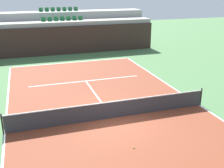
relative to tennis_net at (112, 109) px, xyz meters
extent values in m
plane|color=#477042|center=(0.00, 0.00, -0.51)|extent=(80.00, 80.00, 0.00)
cube|color=brown|center=(0.00, 0.00, -0.50)|extent=(11.00, 24.00, 0.01)
cube|color=white|center=(0.00, 11.95, -0.50)|extent=(11.00, 0.10, 0.00)
cube|color=white|center=(-5.45, 0.00, -0.50)|extent=(0.10, 24.00, 0.00)
cube|color=white|center=(5.45, 0.00, -0.50)|extent=(0.10, 24.00, 0.00)
cube|color=white|center=(0.00, 6.40, -0.50)|extent=(8.26, 0.10, 0.00)
cube|color=white|center=(0.00, 3.20, -0.50)|extent=(0.10, 6.40, 0.00)
cube|color=#33231E|center=(0.00, 15.48, 0.91)|extent=(19.13, 0.30, 2.84)
cube|color=#9E9E99|center=(0.00, 16.83, 1.12)|extent=(19.13, 2.40, 3.25)
cube|color=#9E9E99|center=(0.00, 19.23, 1.50)|extent=(19.13, 2.40, 4.02)
cube|color=#1E6633|center=(-1.94, 16.83, 2.76)|extent=(0.44, 0.44, 0.04)
cube|color=#1E6633|center=(-1.94, 17.03, 2.98)|extent=(0.44, 0.04, 0.40)
cube|color=#1E6633|center=(-1.29, 16.83, 2.76)|extent=(0.44, 0.44, 0.04)
cube|color=#1E6633|center=(-1.29, 17.03, 2.98)|extent=(0.44, 0.04, 0.40)
cube|color=#1E6633|center=(-0.65, 16.83, 2.76)|extent=(0.44, 0.44, 0.04)
cube|color=#1E6633|center=(-0.65, 17.03, 2.98)|extent=(0.44, 0.04, 0.40)
cube|color=#1E6633|center=(0.00, 16.83, 2.76)|extent=(0.44, 0.44, 0.04)
cube|color=#1E6633|center=(0.00, 17.03, 2.98)|extent=(0.44, 0.04, 0.40)
cube|color=#1E6633|center=(0.65, 16.83, 2.76)|extent=(0.44, 0.44, 0.04)
cube|color=#1E6633|center=(0.65, 17.03, 2.98)|extent=(0.44, 0.04, 0.40)
cube|color=#1E6633|center=(1.29, 16.83, 2.76)|extent=(0.44, 0.44, 0.04)
cube|color=#1E6633|center=(1.29, 17.03, 2.98)|extent=(0.44, 0.04, 0.40)
cube|color=#1E6633|center=(1.94, 16.83, 2.76)|extent=(0.44, 0.44, 0.04)
cube|color=#1E6633|center=(1.94, 17.03, 2.98)|extent=(0.44, 0.04, 0.40)
cube|color=#1E6633|center=(-1.94, 19.23, 3.53)|extent=(0.44, 0.44, 0.04)
cube|color=#1E6633|center=(-1.94, 19.43, 3.75)|extent=(0.44, 0.04, 0.40)
cube|color=#1E6633|center=(-1.29, 19.23, 3.53)|extent=(0.44, 0.44, 0.04)
cube|color=#1E6633|center=(-1.29, 19.43, 3.75)|extent=(0.44, 0.04, 0.40)
cube|color=#1E6633|center=(-0.65, 19.23, 3.53)|extent=(0.44, 0.44, 0.04)
cube|color=#1E6633|center=(-0.65, 19.43, 3.75)|extent=(0.44, 0.04, 0.40)
cube|color=#1E6633|center=(0.00, 19.23, 3.53)|extent=(0.44, 0.44, 0.04)
cube|color=#1E6633|center=(0.00, 19.43, 3.75)|extent=(0.44, 0.04, 0.40)
cube|color=#1E6633|center=(0.65, 19.23, 3.53)|extent=(0.44, 0.44, 0.04)
cube|color=#1E6633|center=(0.65, 19.43, 3.75)|extent=(0.44, 0.04, 0.40)
cube|color=#1E6633|center=(1.29, 19.23, 3.53)|extent=(0.44, 0.44, 0.04)
cube|color=#1E6633|center=(1.29, 19.43, 3.75)|extent=(0.44, 0.04, 0.40)
cube|color=#1E6633|center=(1.94, 19.23, 3.53)|extent=(0.44, 0.44, 0.04)
cube|color=#1E6633|center=(1.94, 19.43, 3.75)|extent=(0.44, 0.04, 0.40)
cylinder|color=black|center=(-5.50, 0.00, 0.04)|extent=(0.08, 0.08, 1.07)
cylinder|color=black|center=(5.50, 0.00, 0.04)|extent=(0.08, 0.08, 1.07)
cube|color=#333338|center=(0.00, 0.00, -0.04)|extent=(10.90, 0.02, 0.92)
cube|color=white|center=(0.00, 0.00, 0.45)|extent=(10.90, 0.04, 0.05)
sphere|color=#CCE033|center=(-0.02, -3.07, -0.47)|extent=(0.07, 0.07, 0.07)
camera|label=1|loc=(-4.15, -12.69, 6.22)|focal=44.23mm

